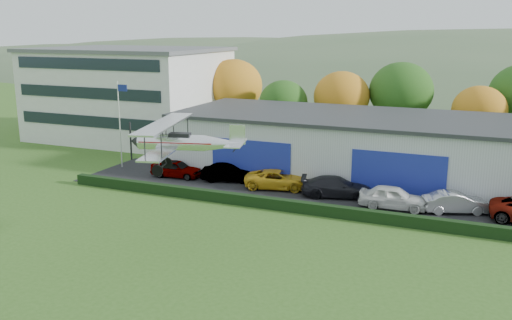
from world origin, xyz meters
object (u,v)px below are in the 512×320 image
at_px(flagpole, 120,117).
at_px(car_4, 393,197).
at_px(hangar, 410,149).
at_px(car_1, 228,173).
at_px(car_0, 176,169).
at_px(car_5, 456,202).
at_px(car_3, 336,187).
at_px(biplane, 181,141).
at_px(office_block, 130,93).
at_px(car_2, 278,179).

bearing_deg(flagpole, car_4, -5.65).
distance_m(hangar, car_1, 15.38).
relative_size(flagpole, car_0, 1.81).
bearing_deg(car_1, car_5, -109.34).
xyz_separation_m(car_3, car_4, (4.46, -1.17, 0.04)).
height_order(hangar, car_3, hangar).
height_order(car_3, biplane, biplane).
height_order(car_1, car_5, car_1).
bearing_deg(hangar, biplane, -116.49).
bearing_deg(office_block, car_5, -21.55).
xyz_separation_m(hangar, car_3, (-4.32, -7.29, -1.83)).
height_order(office_block, car_0, office_block).
distance_m(hangar, flagpole, 25.68).
bearing_deg(flagpole, office_block, 121.97).
height_order(hangar, car_2, hangar).
relative_size(office_block, car_1, 4.58).
relative_size(hangar, office_block, 1.97).
xyz_separation_m(car_0, car_4, (18.69, -1.40, 0.07)).
height_order(office_block, car_1, office_block).
relative_size(flagpole, biplane, 1.03).
distance_m(hangar, car_4, 8.64).
xyz_separation_m(car_0, car_2, (9.32, 0.15, -0.01)).
distance_m(hangar, biplane, 22.95).
height_order(flagpole, biplane, flagpole).
bearing_deg(car_0, biplane, -151.37).
relative_size(hangar, car_0, 9.20).
distance_m(flagpole, car_0, 7.55).
bearing_deg(office_block, car_1, -35.23).
relative_size(hangar, car_3, 7.59).
height_order(car_1, car_4, car_4).
relative_size(hangar, car_5, 9.07).
bearing_deg(car_1, flagpole, 71.46).
relative_size(hangar, flagpole, 5.08).
bearing_deg(office_block, flagpole, -58.03).
distance_m(car_0, car_3, 14.23).
relative_size(car_0, car_1, 0.98).
xyz_separation_m(hangar, car_0, (-18.56, -7.05, -1.85)).
bearing_deg(car_1, car_2, -110.14).
bearing_deg(flagpole, car_5, -3.40).
distance_m(car_1, car_2, 4.58).
relative_size(car_3, car_5, 1.20).
height_order(flagpole, car_5, flagpole).
bearing_deg(biplane, car_4, 34.64).
xyz_separation_m(car_2, car_3, (4.91, -0.39, 0.04)).
height_order(hangar, biplane, biplane).
bearing_deg(car_4, biplane, 136.29).
xyz_separation_m(car_0, car_3, (14.23, -0.24, 0.02)).
bearing_deg(car_4, car_5, -82.69).
bearing_deg(office_block, car_2, -30.36).
bearing_deg(car_5, office_block, 47.81).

